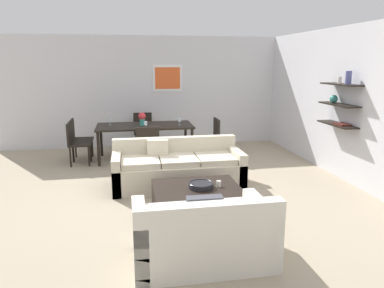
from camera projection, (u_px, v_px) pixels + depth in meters
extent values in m
plane|color=tan|center=(179.00, 192.00, 5.93)|extent=(18.00, 18.00, 0.00)
cube|color=silver|center=(170.00, 92.00, 9.07)|extent=(8.40, 0.06, 2.70)
cube|color=white|center=(168.00, 78.00, 8.94)|extent=(0.73, 0.02, 0.65)
cube|color=#E55926|center=(168.00, 78.00, 8.92)|extent=(0.62, 0.01, 0.52)
cube|color=silver|center=(335.00, 102.00, 6.73)|extent=(0.06, 8.20, 2.70)
cube|color=black|center=(341.00, 84.00, 6.24)|extent=(0.28, 0.90, 0.02)
cube|color=black|center=(339.00, 105.00, 6.32)|extent=(0.28, 0.90, 0.02)
cube|color=black|center=(337.00, 124.00, 6.39)|extent=(0.28, 0.90, 0.02)
cylinder|color=#4C518C|center=(348.00, 78.00, 6.02)|extent=(0.10, 0.10, 0.22)
sphere|color=teal|center=(334.00, 99.00, 6.47)|extent=(0.14, 0.14, 0.14)
cylinder|color=silver|center=(340.00, 80.00, 6.27)|extent=(0.07, 0.07, 0.12)
cube|color=#4C1E19|center=(342.00, 124.00, 6.24)|extent=(0.20, 0.28, 0.03)
cube|color=beige|center=(178.00, 174.00, 6.17)|extent=(2.18, 0.90, 0.42)
cube|color=beige|center=(175.00, 147.00, 6.44)|extent=(2.18, 0.16, 0.36)
cube|color=beige|center=(117.00, 172.00, 5.98)|extent=(0.14, 0.90, 0.60)
cube|color=beige|center=(236.00, 166.00, 6.33)|extent=(0.14, 0.90, 0.60)
cube|color=beige|center=(140.00, 162.00, 5.97)|extent=(0.61, 0.70, 0.10)
cube|color=beige|center=(178.00, 160.00, 6.08)|extent=(0.61, 0.70, 0.10)
cube|color=beige|center=(215.00, 158.00, 6.19)|extent=(0.61, 0.70, 0.10)
cube|color=beige|center=(158.00, 150.00, 6.21)|extent=(0.37, 0.16, 0.36)
cube|color=silver|center=(202.00, 240.00, 3.88)|extent=(1.45, 0.90, 0.42)
cube|color=silver|center=(210.00, 221.00, 3.44)|extent=(1.45, 0.16, 0.36)
cube|color=silver|center=(261.00, 228.00, 3.97)|extent=(0.14, 0.90, 0.60)
cube|color=silver|center=(140.00, 238.00, 3.74)|extent=(0.14, 0.90, 0.60)
cube|color=silver|center=(228.00, 214.00, 3.91)|extent=(0.57, 0.70, 0.10)
cube|color=silver|center=(174.00, 218.00, 3.81)|extent=(0.57, 0.70, 0.10)
cube|color=#4C4C56|center=(205.00, 214.00, 3.61)|extent=(0.36, 0.13, 0.36)
cube|color=black|center=(197.00, 201.00, 5.04)|extent=(1.20, 1.01, 0.38)
cylinder|color=black|center=(201.00, 186.00, 4.99)|extent=(0.35, 0.35, 0.07)
torus|color=black|center=(201.00, 183.00, 4.98)|extent=(0.35, 0.35, 0.02)
cylinder|color=silver|center=(219.00, 184.00, 5.04)|extent=(0.07, 0.07, 0.09)
cube|color=black|center=(145.00, 126.00, 7.81)|extent=(2.04, 0.98, 0.04)
cylinder|color=black|center=(99.00, 149.00, 7.31)|extent=(0.06, 0.06, 0.71)
cylinder|color=black|center=(192.00, 145.00, 7.64)|extent=(0.06, 0.06, 0.71)
cylinder|color=black|center=(101.00, 140.00, 8.14)|extent=(0.06, 0.06, 0.71)
cylinder|color=black|center=(186.00, 137.00, 8.47)|extent=(0.06, 0.06, 0.71)
cube|color=black|center=(208.00, 139.00, 7.89)|extent=(0.44, 0.44, 0.04)
cube|color=black|center=(217.00, 128.00, 7.88)|extent=(0.04, 0.44, 0.43)
cylinder|color=black|center=(198.00, 148.00, 8.09)|extent=(0.04, 0.04, 0.41)
cylinder|color=black|center=(201.00, 152.00, 7.74)|extent=(0.04, 0.04, 0.41)
cylinder|color=black|center=(213.00, 147.00, 8.15)|extent=(0.04, 0.04, 0.41)
cylinder|color=black|center=(217.00, 151.00, 7.80)|extent=(0.04, 0.04, 0.41)
cube|color=black|center=(143.00, 133.00, 8.65)|extent=(0.44, 0.44, 0.04)
cube|color=black|center=(143.00, 121.00, 8.79)|extent=(0.44, 0.04, 0.43)
cylinder|color=black|center=(136.00, 144.00, 8.50)|extent=(0.04, 0.04, 0.41)
cylinder|color=black|center=(152.00, 143.00, 8.56)|extent=(0.04, 0.04, 0.41)
cylinder|color=black|center=(136.00, 140.00, 8.84)|extent=(0.04, 0.04, 0.41)
cylinder|color=black|center=(151.00, 140.00, 8.90)|extent=(0.04, 0.04, 0.41)
cube|color=black|center=(147.00, 148.00, 7.10)|extent=(0.44, 0.44, 0.04)
cube|color=black|center=(148.00, 138.00, 6.85)|extent=(0.44, 0.04, 0.43)
cylinder|color=black|center=(156.00, 156.00, 7.35)|extent=(0.04, 0.04, 0.41)
cylinder|color=black|center=(138.00, 157.00, 7.29)|extent=(0.04, 0.04, 0.41)
cylinder|color=black|center=(158.00, 161.00, 7.01)|extent=(0.04, 0.04, 0.41)
cylinder|color=black|center=(139.00, 162.00, 6.94)|extent=(0.04, 0.04, 0.41)
cube|color=black|center=(80.00, 144.00, 7.43)|extent=(0.44, 0.44, 0.04)
cube|color=black|center=(69.00, 133.00, 7.34)|extent=(0.04, 0.44, 0.43)
cylinder|color=black|center=(89.00, 157.00, 7.34)|extent=(0.04, 0.04, 0.41)
cylinder|color=black|center=(91.00, 152.00, 7.68)|extent=(0.04, 0.04, 0.41)
cylinder|color=black|center=(70.00, 157.00, 7.28)|extent=(0.04, 0.04, 0.41)
cylinder|color=black|center=(73.00, 153.00, 7.62)|extent=(0.04, 0.04, 0.41)
cube|color=black|center=(82.00, 140.00, 7.85)|extent=(0.44, 0.44, 0.04)
cube|color=black|center=(72.00, 129.00, 7.77)|extent=(0.04, 0.44, 0.43)
cylinder|color=black|center=(91.00, 151.00, 7.76)|extent=(0.04, 0.04, 0.41)
cylinder|color=black|center=(92.00, 148.00, 8.11)|extent=(0.04, 0.04, 0.41)
cylinder|color=black|center=(73.00, 152.00, 7.70)|extent=(0.04, 0.04, 0.41)
cylinder|color=black|center=(76.00, 148.00, 8.05)|extent=(0.04, 0.04, 0.41)
cylinder|color=silver|center=(144.00, 122.00, 8.21)|extent=(0.06, 0.06, 0.01)
cylinder|color=silver|center=(144.00, 120.00, 8.20)|extent=(0.01, 0.01, 0.09)
cylinder|color=silver|center=(144.00, 116.00, 8.19)|extent=(0.08, 0.08, 0.08)
cylinder|color=silver|center=(179.00, 125.00, 7.81)|extent=(0.06, 0.06, 0.01)
cylinder|color=silver|center=(179.00, 123.00, 7.81)|extent=(0.01, 0.01, 0.07)
cylinder|color=silver|center=(179.00, 119.00, 7.79)|extent=(0.08, 0.08, 0.09)
cylinder|color=silver|center=(146.00, 128.00, 7.39)|extent=(0.06, 0.06, 0.01)
cylinder|color=silver|center=(146.00, 127.00, 7.38)|extent=(0.01, 0.01, 0.06)
cylinder|color=silver|center=(146.00, 123.00, 7.37)|extent=(0.06, 0.06, 0.08)
cylinder|color=silver|center=(110.00, 125.00, 7.79)|extent=(0.06, 0.06, 0.01)
cylinder|color=silver|center=(110.00, 123.00, 7.78)|extent=(0.01, 0.01, 0.09)
cylinder|color=silver|center=(110.00, 119.00, 7.76)|extent=(0.07, 0.07, 0.09)
cylinder|color=teal|center=(142.00, 122.00, 7.75)|extent=(0.11, 0.11, 0.14)
sphere|color=red|center=(142.00, 116.00, 7.72)|extent=(0.16, 0.16, 0.16)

